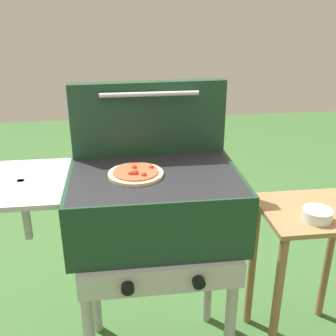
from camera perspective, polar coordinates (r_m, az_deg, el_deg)
grill at (r=1.54m, az=-2.35°, el=-5.79°), size 0.96×0.53×0.90m
grill_lid_open at (r=1.64m, az=-2.71°, el=7.05°), size 0.63×0.09×0.30m
pizza_pepperoni at (r=1.47m, az=-4.58°, el=-0.75°), size 0.20×0.20×0.03m
prep_table at (r=1.85m, az=19.44°, el=-10.89°), size 0.44×0.36×0.70m
topping_bowl_near at (r=1.67m, az=20.40°, el=-6.29°), size 0.12×0.12×0.04m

